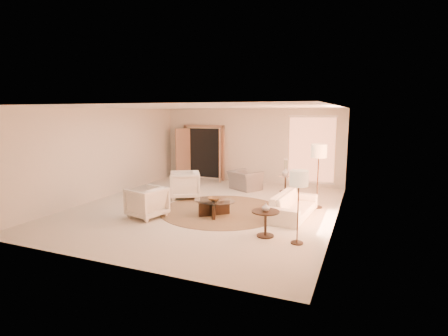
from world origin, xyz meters
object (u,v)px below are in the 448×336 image
at_px(armchair_left, 184,184).
at_px(bowl, 214,199).
at_px(armchair_right, 147,201).
at_px(floor_lamp_near, 319,154).
at_px(coffee_table, 214,206).
at_px(end_vase, 266,207).
at_px(floor_lamp_far, 299,182).
at_px(sofa, 294,205).
at_px(end_table, 266,219).
at_px(side_table, 285,182).
at_px(side_vase, 286,172).
at_px(accent_chair, 245,177).

bearing_deg(armchair_left, bowl, 20.47).
bearing_deg(armchair_left, armchair_right, -26.96).
bearing_deg(armchair_right, floor_lamp_near, 137.70).
relative_size(coffee_table, end_vase, 7.47).
xyz_separation_m(floor_lamp_far, end_vase, (-0.71, 0.16, -0.64)).
bearing_deg(sofa, end_table, 175.51).
distance_m(side_table, end_vase, 4.47).
xyz_separation_m(coffee_table, end_table, (1.65, -0.99, 0.13)).
distance_m(end_table, floor_lamp_near, 3.10).
bearing_deg(side_table, side_vase, 180.00).
bearing_deg(end_table, armchair_left, 144.07).
bearing_deg(side_table, end_vase, -83.01).
bearing_deg(accent_chair, floor_lamp_far, 150.42).
bearing_deg(side_vase, bowl, -107.76).
relative_size(armchair_right, side_vase, 3.29).
relative_size(coffee_table, side_vase, 5.10).
height_order(armchair_right, floor_lamp_near, floor_lamp_near).
relative_size(floor_lamp_near, floor_lamp_far, 1.18).
height_order(sofa, side_table, sofa).
bearing_deg(end_vase, side_vase, 96.99).
bearing_deg(armchair_right, bowl, 130.47).
bearing_deg(end_table, side_table, 96.99).
bearing_deg(accent_chair, side_vase, -143.50).
relative_size(end_table, side_table, 1.06).
distance_m(sofa, floor_lamp_near, 1.70).
distance_m(sofa, floor_lamp_far, 2.16).
xyz_separation_m(armchair_left, side_table, (2.74, 2.05, -0.12)).
relative_size(sofa, floor_lamp_far, 1.35).
height_order(armchair_right, accent_chair, accent_chair).
bearing_deg(floor_lamp_far, end_vase, 167.55).
xyz_separation_m(armchair_left, end_vase, (3.28, -2.38, 0.19)).
distance_m(bowl, side_vase, 3.62).
distance_m(armchair_left, bowl, 2.14).
bearing_deg(coffee_table, floor_lamp_far, -25.85).
xyz_separation_m(armchair_right, bowl, (1.55, 0.76, 0.02)).
height_order(sofa, floor_lamp_far, floor_lamp_far).
xyz_separation_m(end_vase, side_vase, (-0.54, 4.43, 0.04)).
distance_m(armchair_right, bowl, 1.73).
height_order(armchair_right, coffee_table, armchair_right).
height_order(floor_lamp_near, bowl, floor_lamp_near).
bearing_deg(armchair_left, floor_lamp_far, 28.48).
xyz_separation_m(armchair_right, side_vase, (2.65, 4.20, 0.27)).
bearing_deg(accent_chair, end_table, 143.89).
relative_size(sofa, bowl, 6.42).
xyz_separation_m(sofa, armchair_right, (-3.47, -1.48, 0.13)).
height_order(sofa, coffee_table, sofa).
height_order(coffee_table, side_vase, side_vase).
distance_m(armchair_left, end_vase, 4.05).
bearing_deg(bowl, side_vase, 72.24).
height_order(end_vase, side_vase, side_vase).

